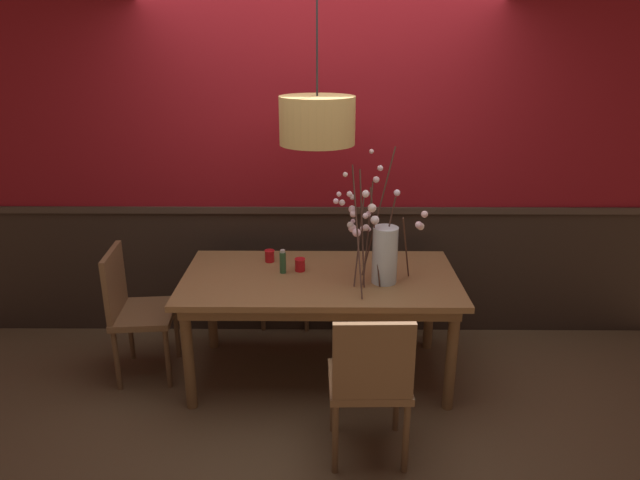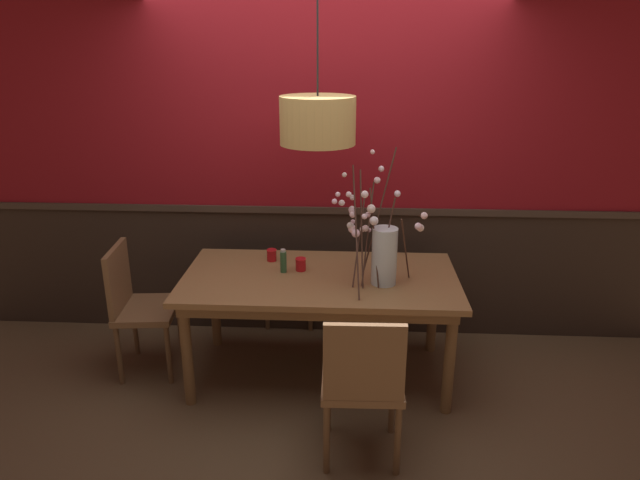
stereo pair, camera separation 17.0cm
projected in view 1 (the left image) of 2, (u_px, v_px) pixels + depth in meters
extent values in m
plane|color=brown|center=(320.00, 374.00, 4.05)|extent=(24.00, 24.00, 0.00)
cube|color=#2D2119|center=(321.00, 270.00, 4.56)|extent=(5.49, 0.12, 1.00)
cube|color=#3E2E24|center=(321.00, 208.00, 4.38)|extent=(5.49, 0.14, 0.05)
cube|color=maroon|center=(321.00, 86.00, 4.09)|extent=(5.49, 0.12, 1.86)
cube|color=olive|center=(320.00, 279.00, 3.80)|extent=(1.82, 0.95, 0.04)
cube|color=brown|center=(320.00, 287.00, 3.82)|extent=(1.72, 0.84, 0.08)
cylinder|color=brown|center=(188.00, 358.00, 3.57)|extent=(0.07, 0.07, 0.72)
cylinder|color=brown|center=(451.00, 359.00, 3.56)|extent=(0.07, 0.07, 0.72)
cylinder|color=brown|center=(211.00, 304.00, 4.30)|extent=(0.07, 0.07, 0.72)
cylinder|color=brown|center=(430.00, 305.00, 4.28)|extent=(0.07, 0.07, 0.72)
cube|color=brown|center=(369.00, 381.00, 3.15)|extent=(0.45, 0.42, 0.04)
cube|color=brown|center=(373.00, 361.00, 2.89)|extent=(0.42, 0.04, 0.43)
cylinder|color=brown|center=(333.00, 399.00, 3.39)|extent=(0.04, 0.04, 0.44)
cylinder|color=brown|center=(397.00, 399.00, 3.40)|extent=(0.04, 0.04, 0.44)
cylinder|color=brown|center=(335.00, 439.00, 3.06)|extent=(0.04, 0.04, 0.44)
cylinder|color=brown|center=(406.00, 438.00, 3.06)|extent=(0.04, 0.04, 0.44)
cube|color=brown|center=(355.00, 270.00, 4.67)|extent=(0.44, 0.45, 0.04)
cube|color=brown|center=(353.00, 232.00, 4.76)|extent=(0.39, 0.06, 0.50)
cylinder|color=brown|center=(379.00, 306.00, 4.58)|extent=(0.04, 0.04, 0.43)
cylinder|color=brown|center=(335.00, 307.00, 4.56)|extent=(0.04, 0.04, 0.43)
cylinder|color=brown|center=(372.00, 287.00, 4.93)|extent=(0.04, 0.04, 0.43)
cylinder|color=brown|center=(331.00, 288.00, 4.91)|extent=(0.04, 0.04, 0.43)
cube|color=brown|center=(286.00, 271.00, 4.66)|extent=(0.43, 0.41, 0.04)
cube|color=brown|center=(288.00, 233.00, 4.74)|extent=(0.39, 0.05, 0.50)
cylinder|color=brown|center=(306.00, 307.00, 4.58)|extent=(0.04, 0.04, 0.43)
cylinder|color=brown|center=(263.00, 306.00, 4.59)|extent=(0.04, 0.04, 0.43)
cylinder|color=brown|center=(309.00, 290.00, 4.89)|extent=(0.04, 0.04, 0.43)
cylinder|color=brown|center=(268.00, 289.00, 4.90)|extent=(0.04, 0.04, 0.43)
cube|color=brown|center=(145.00, 314.00, 3.92)|extent=(0.43, 0.49, 0.04)
cube|color=brown|center=(114.00, 282.00, 3.83)|extent=(0.08, 0.44, 0.44)
cylinder|color=brown|center=(177.00, 330.00, 4.20)|extent=(0.04, 0.04, 0.44)
cylinder|color=brown|center=(168.00, 358.00, 3.83)|extent=(0.04, 0.04, 0.44)
cylinder|color=brown|center=(130.00, 332.00, 4.18)|extent=(0.04, 0.04, 0.44)
cylinder|color=brown|center=(117.00, 361.00, 3.80)|extent=(0.04, 0.04, 0.44)
cylinder|color=silver|center=(385.00, 255.00, 3.64)|extent=(0.16, 0.16, 0.37)
cylinder|color=silver|center=(384.00, 275.00, 3.69)|extent=(0.14, 0.14, 0.08)
cylinder|color=#472D23|center=(362.00, 228.00, 3.60)|extent=(0.04, 0.25, 0.71)
sphere|color=#F8D3CE|center=(345.00, 174.00, 3.46)|extent=(0.03, 0.03, 0.03)
sphere|color=white|center=(366.00, 228.00, 3.60)|extent=(0.04, 0.04, 0.04)
sphere|color=white|center=(363.00, 228.00, 3.63)|extent=(0.04, 0.04, 0.04)
sphere|color=#F4C7D5|center=(353.00, 210.00, 3.59)|extent=(0.05, 0.05, 0.05)
sphere|color=#FFCDD8|center=(353.00, 214.00, 3.58)|extent=(0.04, 0.04, 0.04)
sphere|color=silver|center=(349.00, 194.00, 3.50)|extent=(0.04, 0.04, 0.04)
cylinder|color=#472D23|center=(368.00, 233.00, 3.66)|extent=(0.08, 0.28, 0.62)
sphere|color=white|center=(352.00, 209.00, 3.64)|extent=(0.05, 0.05, 0.05)
sphere|color=silver|center=(352.00, 197.00, 3.63)|extent=(0.04, 0.04, 0.04)
sphere|color=white|center=(369.00, 229.00, 3.69)|extent=(0.03, 0.03, 0.03)
cylinder|color=#472D23|center=(359.00, 238.00, 3.66)|extent=(0.08, 0.29, 0.56)
sphere|color=#FFCFD9|center=(352.00, 228.00, 3.65)|extent=(0.05, 0.05, 0.05)
sphere|color=white|center=(342.00, 203.00, 3.58)|extent=(0.04, 0.04, 0.04)
sphere|color=#F8CBE0|center=(353.00, 221.00, 3.66)|extent=(0.03, 0.03, 0.03)
sphere|color=silver|center=(350.00, 225.00, 3.64)|extent=(0.04, 0.04, 0.04)
cylinder|color=#472D23|center=(357.00, 230.00, 3.53)|extent=(0.06, 0.45, 0.73)
sphere|color=#FFC5E2|center=(336.00, 201.00, 3.44)|extent=(0.03, 0.03, 0.03)
sphere|color=#F7C7DB|center=(357.00, 233.00, 3.56)|extent=(0.05, 0.05, 0.05)
sphere|color=#FDCCDD|center=(339.00, 194.00, 3.47)|extent=(0.03, 0.03, 0.03)
cylinder|color=#472D23|center=(378.00, 213.00, 3.69)|extent=(0.21, 0.08, 0.85)
sphere|color=#FBC5CE|center=(371.00, 151.00, 3.64)|extent=(0.03, 0.03, 0.03)
sphere|color=#FFCDD7|center=(376.00, 180.00, 3.68)|extent=(0.04, 0.04, 0.04)
sphere|color=#FACFDC|center=(380.00, 168.00, 3.67)|extent=(0.04, 0.04, 0.04)
cylinder|color=#472D23|center=(387.00, 239.00, 3.63)|extent=(0.10, 0.08, 0.57)
sphere|color=white|center=(390.00, 235.00, 3.64)|extent=(0.04, 0.04, 0.04)
sphere|color=#FAD3DC|center=(390.00, 228.00, 3.63)|extent=(0.03, 0.03, 0.03)
sphere|color=white|center=(397.00, 193.00, 3.60)|extent=(0.04, 0.04, 0.04)
cylinder|color=#472D23|center=(375.00, 237.00, 3.58)|extent=(0.08, 0.15, 0.62)
sphere|color=white|center=(369.00, 214.00, 3.55)|extent=(0.03, 0.03, 0.03)
sphere|color=white|center=(365.00, 216.00, 3.52)|extent=(0.04, 0.04, 0.04)
sphere|color=#F5D9CF|center=(372.00, 208.00, 3.52)|extent=(0.05, 0.05, 0.05)
sphere|color=white|center=(366.00, 194.00, 3.48)|extent=(0.05, 0.05, 0.05)
sphere|color=white|center=(375.00, 220.00, 3.52)|extent=(0.06, 0.06, 0.06)
cylinder|color=#472D23|center=(406.00, 248.00, 3.59)|extent=(0.10, 0.25, 0.48)
sphere|color=#FFCBCF|center=(425.00, 214.00, 3.50)|extent=(0.04, 0.04, 0.04)
sphere|color=#F7D7CF|center=(421.00, 226.00, 3.55)|extent=(0.05, 0.05, 0.05)
sphere|color=#FDCDDD|center=(419.00, 225.00, 3.53)|extent=(0.04, 0.04, 0.04)
cylinder|color=red|center=(270.00, 256.00, 4.03)|extent=(0.07, 0.07, 0.09)
torus|color=red|center=(269.00, 251.00, 4.01)|extent=(0.07, 0.07, 0.01)
cylinder|color=silver|center=(270.00, 258.00, 4.03)|extent=(0.05, 0.05, 0.04)
cylinder|color=red|center=(300.00, 265.00, 3.87)|extent=(0.07, 0.07, 0.09)
torus|color=red|center=(300.00, 259.00, 3.85)|extent=(0.07, 0.07, 0.01)
cylinder|color=silver|center=(300.00, 266.00, 3.87)|extent=(0.05, 0.05, 0.04)
cylinder|color=#2D5633|center=(283.00, 263.00, 3.82)|extent=(0.04, 0.04, 0.15)
cylinder|color=beige|center=(283.00, 251.00, 3.80)|extent=(0.03, 0.03, 0.02)
cylinder|color=tan|center=(317.00, 120.00, 3.52)|extent=(0.47, 0.47, 0.30)
sphere|color=#F9EAB7|center=(317.00, 128.00, 3.54)|extent=(0.14, 0.14, 0.14)
cylinder|color=black|center=(317.00, 12.00, 3.32)|extent=(0.01, 0.01, 0.95)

